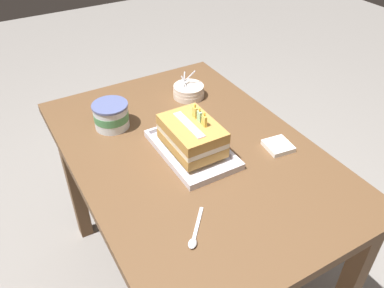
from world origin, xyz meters
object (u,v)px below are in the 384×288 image
Objects in this scene: ice_cream_tub at (111,115)px; napkin_pile at (278,146)px; bowl_stack at (189,91)px; foil_tray at (192,150)px; birthday_cake at (192,135)px; serving_spoon_near_tray at (194,238)px.

napkin_pile is at bearing 47.38° from ice_cream_tub.
ice_cream_tub is (0.05, -0.36, 0.02)m from bowl_stack.
foil_tray is 0.06m from birthday_cake.
serving_spoon_near_tray is at bearing -0.30° from ice_cream_tub.
ice_cream_tub is at bearing -147.51° from foil_tray.
napkin_pile is at bearing 113.47° from serving_spoon_near_tray.
birthday_cake is at bearing -115.97° from napkin_pile.
serving_spoon_near_tray is at bearing -28.56° from bowl_stack.
napkin_pile is at bearing 64.03° from birthday_cake.
foil_tray is 0.38m from serving_spoon_near_tray.
bowl_stack is (-0.33, 0.18, 0.02)m from foil_tray.
ice_cream_tub is at bearing -132.62° from napkin_pile.
napkin_pile reaches higher than serving_spoon_near_tray.
ice_cream_tub reaches higher than serving_spoon_near_tray.
birthday_cake is 1.71× the size of bowl_stack.
serving_spoon_near_tray is (0.33, -0.19, -0.07)m from birthday_cake.
ice_cream_tub is 0.62m from napkin_pile.
ice_cream_tub is at bearing -82.25° from bowl_stack.
birthday_cake is 0.31m from napkin_pile.
foil_tray reaches higher than serving_spoon_near_tray.
napkin_pile is at bearing 11.53° from bowl_stack.
napkin_pile is (0.13, 0.27, -0.06)m from birthday_cake.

